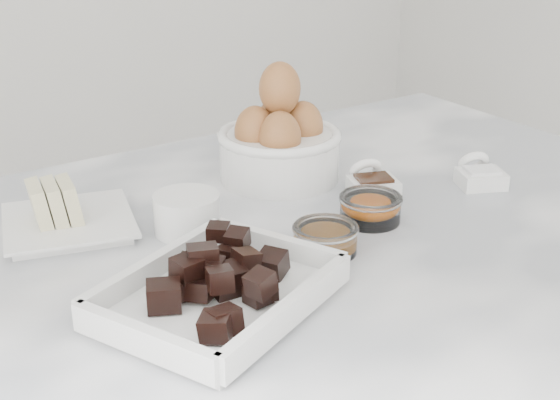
# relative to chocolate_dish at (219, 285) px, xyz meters

# --- Properties ---
(marble_slab) EXTENTS (1.20, 0.80, 0.04)m
(marble_slab) POSITION_rel_chocolate_dish_xyz_m (0.13, 0.08, -0.04)
(marble_slab) COLOR white
(marble_slab) RESTS_ON cabinet
(chocolate_dish) EXTENTS (0.28, 0.25, 0.06)m
(chocolate_dish) POSITION_rel_chocolate_dish_xyz_m (0.00, 0.00, 0.00)
(chocolate_dish) COLOR white
(chocolate_dish) RESTS_ON marble_slab
(butter_plate) EXTENTS (0.18, 0.18, 0.06)m
(butter_plate) POSITION_rel_chocolate_dish_xyz_m (-0.06, 0.26, -0.00)
(butter_plate) COLOR white
(butter_plate) RESTS_ON marble_slab
(sugar_ramekin) EXTENTS (0.08, 0.08, 0.05)m
(sugar_ramekin) POSITION_rel_chocolate_dish_xyz_m (0.06, 0.17, 0.00)
(sugar_ramekin) COLOR white
(sugar_ramekin) RESTS_ON marble_slab
(egg_bowl) EXTENTS (0.17, 0.17, 0.16)m
(egg_bowl) POSITION_rel_chocolate_dish_xyz_m (0.25, 0.26, 0.03)
(egg_bowl) COLOR white
(egg_bowl) RESTS_ON marble_slab
(honey_bowl) EXTENTS (0.08, 0.08, 0.03)m
(honey_bowl) POSITION_rel_chocolate_dish_xyz_m (0.16, 0.04, -0.01)
(honey_bowl) COLOR white
(honey_bowl) RESTS_ON marble_slab
(zest_bowl) EXTENTS (0.08, 0.08, 0.03)m
(zest_bowl) POSITION_rel_chocolate_dish_xyz_m (0.26, 0.08, -0.01)
(zest_bowl) COLOR white
(zest_bowl) RESTS_ON marble_slab
(vanilla_spoon) EXTENTS (0.08, 0.09, 0.05)m
(vanilla_spoon) POSITION_rel_chocolate_dish_xyz_m (0.32, 0.14, -0.01)
(vanilla_spoon) COLOR white
(vanilla_spoon) RESTS_ON marble_slab
(salt_spoon) EXTENTS (0.08, 0.09, 0.05)m
(salt_spoon) POSITION_rel_chocolate_dish_xyz_m (0.46, 0.09, -0.01)
(salt_spoon) COLOR white
(salt_spoon) RESTS_ON marble_slab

